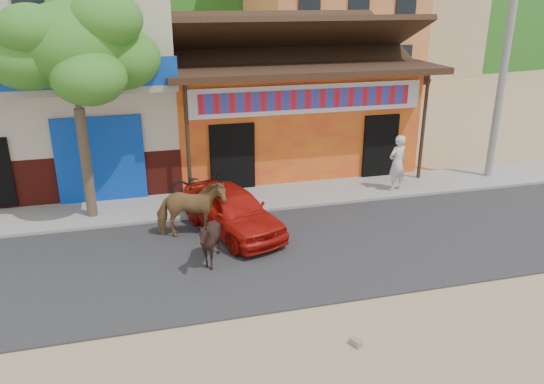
# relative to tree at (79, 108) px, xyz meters

# --- Properties ---
(ground) EXTENTS (120.00, 120.00, 0.00)m
(ground) POSITION_rel_tree_xyz_m (4.60, -5.80, -3.12)
(ground) COLOR #9E825B
(ground) RESTS_ON ground
(road) EXTENTS (60.00, 5.00, 0.04)m
(road) POSITION_rel_tree_xyz_m (4.60, -3.30, -3.10)
(road) COLOR #28282B
(road) RESTS_ON ground
(sidewalk) EXTENTS (60.00, 2.00, 0.12)m
(sidewalk) POSITION_rel_tree_xyz_m (4.60, 0.20, -3.06)
(sidewalk) COLOR gray
(sidewalk) RESTS_ON ground
(dance_club) EXTENTS (8.00, 6.00, 3.60)m
(dance_club) POSITION_rel_tree_xyz_m (6.60, 4.20, -1.32)
(dance_club) COLOR orange
(dance_club) RESTS_ON ground
(cafe_building) EXTENTS (7.00, 6.00, 7.00)m
(cafe_building) POSITION_rel_tree_xyz_m (-0.90, 4.20, 0.38)
(cafe_building) COLOR beige
(cafe_building) RESTS_ON ground
(apartment_rear) EXTENTS (8.00, 8.00, 10.00)m
(apartment_rear) POSITION_rel_tree_xyz_m (22.60, 24.20, 1.88)
(apartment_rear) COLOR tan
(apartment_rear) RESTS_ON ground
(tree) EXTENTS (3.00, 3.00, 6.00)m
(tree) POSITION_rel_tree_xyz_m (0.00, 0.00, 0.00)
(tree) COLOR #2D721E
(tree) RESTS_ON sidewalk
(utility_pole) EXTENTS (0.24, 0.24, 8.00)m
(utility_pole) POSITION_rel_tree_xyz_m (12.80, 0.20, 1.00)
(utility_pole) COLOR gray
(utility_pole) RESTS_ON sidewalk
(cow_tan) EXTENTS (1.85, 1.00, 1.49)m
(cow_tan) POSITION_rel_tree_xyz_m (2.55, -1.93, -2.33)
(cow_tan) COLOR olive
(cow_tan) RESTS_ON road
(cow_dark) EXTENTS (1.44, 1.39, 1.22)m
(cow_dark) POSITION_rel_tree_xyz_m (2.77, -3.58, -2.47)
(cow_dark) COLOR black
(cow_dark) RESTS_ON road
(red_car) EXTENTS (2.57, 3.86, 1.22)m
(red_car) POSITION_rel_tree_xyz_m (3.60, -1.90, -2.47)
(red_car) COLOR #B2140C
(red_car) RESTS_ON road
(scooter) EXTENTS (1.93, 1.12, 0.96)m
(scooter) POSITION_rel_tree_xyz_m (3.10, 0.35, -2.52)
(scooter) COLOR black
(scooter) RESTS_ON sidewalk
(pedestrian) EXTENTS (0.75, 0.61, 1.76)m
(pedestrian) POSITION_rel_tree_xyz_m (9.10, -0.27, -2.12)
(pedestrian) COLOR silver
(pedestrian) RESTS_ON sidewalk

